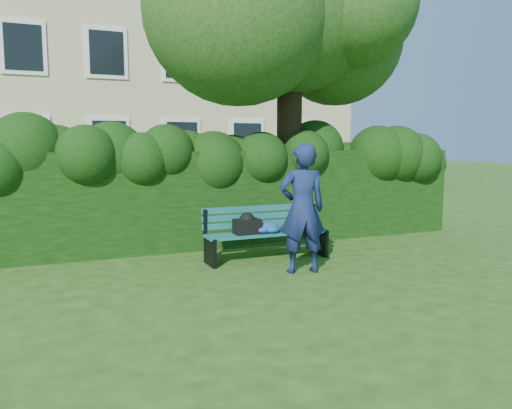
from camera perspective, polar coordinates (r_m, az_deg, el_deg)
name	(u,v)px	position (r m, az deg, el deg)	size (l,w,h in m)	color
ground	(271,270)	(7.78, 1.73, -7.46)	(80.00, 80.00, 0.00)	#204813
apartment_building	(125,41)	(21.46, -14.71, 17.65)	(16.00, 8.08, 12.00)	tan
hedge	(224,198)	(9.64, -3.69, 0.77)	(10.00, 1.00, 1.80)	black
tree	(283,5)	(10.58, 3.16, 21.82)	(5.64, 4.54, 6.72)	black
park_bench	(262,230)	(8.33, 0.73, -2.94)	(2.11, 0.57, 0.89)	#105252
man_reading	(302,209)	(7.49, 5.31, -0.47)	(0.71, 0.47, 1.94)	#16214F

